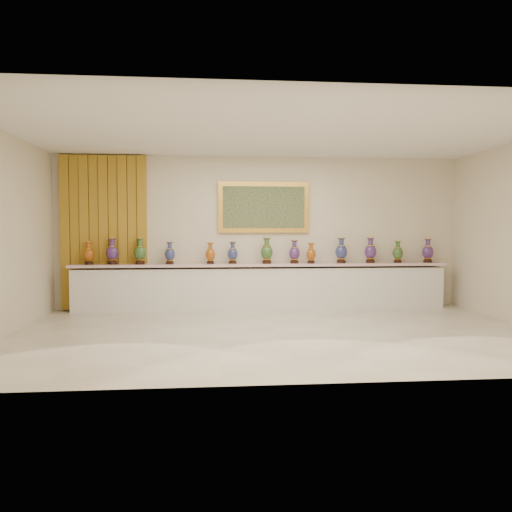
{
  "coord_description": "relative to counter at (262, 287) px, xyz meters",
  "views": [
    {
      "loc": [
        -0.99,
        -7.38,
        1.55
      ],
      "look_at": [
        -0.16,
        1.7,
        1.08
      ],
      "focal_mm": 35.0,
      "sensor_mm": 36.0,
      "label": 1
    }
  ],
  "objects": [
    {
      "name": "vase_11",
      "position": [
        2.73,
        -0.01,
        0.66
      ],
      "size": [
        0.23,
        0.23,
        0.44
      ],
      "rotation": [
        0.0,
        0.0,
        -0.15
      ],
      "color": "black",
      "rests_on": "counter"
    },
    {
      "name": "vase_6",
      "position": [
        0.1,
        -0.03,
        0.69
      ],
      "size": [
        0.28,
        0.28,
        0.5
      ],
      "rotation": [
        0.0,
        0.0,
        0.24
      ],
      "color": "black",
      "rests_on": "counter"
    },
    {
      "name": "vase_5",
      "position": [
        -0.57,
        0.01,
        0.66
      ],
      "size": [
        0.23,
        0.23,
        0.43
      ],
      "rotation": [
        0.0,
        0.0,
        0.16
      ],
      "color": "black",
      "rests_on": "counter"
    },
    {
      "name": "vase_12",
      "position": [
        3.36,
        0.0,
        0.68
      ],
      "size": [
        0.23,
        0.23,
        0.48
      ],
      "rotation": [
        0.0,
        0.0,
        -0.04
      ],
      "color": "black",
      "rests_on": "counter"
    },
    {
      "name": "vase_9",
      "position": [
        1.58,
        -0.02,
        0.69
      ],
      "size": [
        0.26,
        0.26,
        0.5
      ],
      "rotation": [
        0.0,
        0.0,
        -0.14
      ],
      "color": "black",
      "rests_on": "counter"
    },
    {
      "name": "vase_8",
      "position": [
        0.97,
        -0.05,
        0.64
      ],
      "size": [
        0.22,
        0.22,
        0.4
      ],
      "rotation": [
        0.0,
        0.0,
        -0.22
      ],
      "color": "black",
      "rests_on": "counter"
    },
    {
      "name": "vase_3",
      "position": [
        -1.77,
        -0.01,
        0.66
      ],
      "size": [
        0.21,
        0.21,
        0.43
      ],
      "rotation": [
        0.0,
        0.0,
        -0.06
      ],
      "color": "black",
      "rests_on": "counter"
    },
    {
      "name": "vase_10",
      "position": [
        2.18,
        0.0,
        0.69
      ],
      "size": [
        0.27,
        0.27,
        0.5
      ],
      "rotation": [
        0.0,
        0.0,
        -0.16
      ],
      "color": "black",
      "rests_on": "counter"
    },
    {
      "name": "ground",
      "position": [
        0.0,
        -2.27,
        -0.44
      ],
      "size": [
        8.0,
        8.0,
        0.0
      ],
      "primitive_type": "plane",
      "color": "beige",
      "rests_on": "ground"
    },
    {
      "name": "vase_0",
      "position": [
        -3.28,
        -0.0,
        0.66
      ],
      "size": [
        0.26,
        0.26,
        0.44
      ],
      "rotation": [
        0.0,
        0.0,
        -0.31
      ],
      "color": "black",
      "rests_on": "counter"
    },
    {
      "name": "label_card",
      "position": [
        -1.2,
        -0.14,
        0.47
      ],
      "size": [
        0.1,
        0.06,
        0.0
      ],
      "primitive_type": "cube",
      "color": "white",
      "rests_on": "counter"
    },
    {
      "name": "counter",
      "position": [
        0.0,
        0.0,
        0.0
      ],
      "size": [
        7.28,
        0.48,
        0.9
      ],
      "color": "white",
      "rests_on": "ground"
    },
    {
      "name": "vase_1",
      "position": [
        -2.85,
        0.01,
        0.69
      ],
      "size": [
        0.3,
        0.3,
        0.5
      ],
      "rotation": [
        0.0,
        0.0,
        -0.33
      ],
      "color": "black",
      "rests_on": "counter"
    },
    {
      "name": "vase_2",
      "position": [
        -2.33,
        -0.01,
        0.69
      ],
      "size": [
        0.29,
        0.29,
        0.5
      ],
      "rotation": [
        0.0,
        0.0,
        0.27
      ],
      "color": "black",
      "rests_on": "counter"
    },
    {
      "name": "room",
      "position": [
        -2.53,
        0.17,
        1.14
      ],
      "size": [
        8.0,
        8.0,
        8.0
      ],
      "color": "beige",
      "rests_on": "ground"
    },
    {
      "name": "vase_4",
      "position": [
        -1.0,
        -0.03,
        0.65
      ],
      "size": [
        0.24,
        0.24,
        0.41
      ],
      "rotation": [
        0.0,
        0.0,
        0.31
      ],
      "color": "black",
      "rests_on": "counter"
    },
    {
      "name": "vase_7",
      "position": [
        0.64,
        -0.02,
        0.67
      ],
      "size": [
        0.27,
        0.27,
        0.46
      ],
      "rotation": [
        0.0,
        0.0,
        0.35
      ],
      "color": "black",
      "rests_on": "counter"
    }
  ]
}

